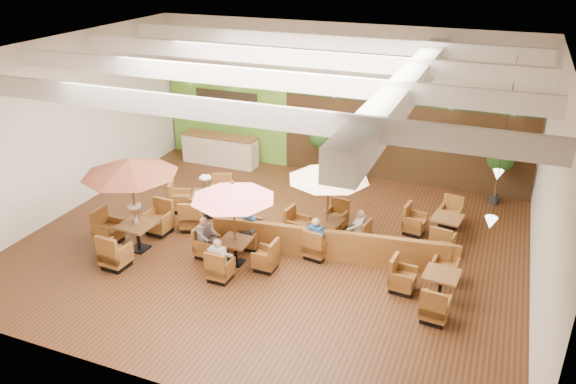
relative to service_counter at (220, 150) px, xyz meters
The scene contains 17 objects.
room 6.78m from the service_counter, 39.88° to the right, with size 14.04×14.00×5.52m.
service_counter is the anchor object (origin of this frame).
booth_divider 8.13m from the service_counter, 40.88° to the right, with size 6.57×0.18×0.91m, color brown.
table_0 6.99m from the service_counter, 82.26° to the right, with size 2.69×2.77×2.82m.
table_1 7.60m from the service_counter, 58.81° to the right, with size 2.38×2.38×2.46m.
table_2 7.43m from the service_counter, 37.17° to the right, with size 2.52×2.52×2.52m.
table_3 4.47m from the service_counter, 70.27° to the right, with size 1.98×2.81×1.56m.
table_4 10.89m from the service_counter, 33.90° to the right, with size 1.70×2.50×0.93m.
table_5 9.25m from the service_counter, 18.53° to the right, with size 1.74×2.54×0.93m.
topiary_0 4.19m from the service_counter, ahead, with size 0.85×0.85×1.97m.
topiary_1 5.74m from the service_counter, ahead, with size 1.06×1.06×2.47m.
topiary_2 10.27m from the service_counter, ahead, with size 0.87×0.87×2.01m.
diner_0 8.30m from the service_counter, 62.02° to the right, with size 0.40×0.33×0.78m.
diner_1 6.77m from the service_counter, 54.88° to the right, with size 0.37×0.31×0.71m.
diner_2 7.09m from the service_counter, 65.01° to the right, with size 0.33×0.39×0.75m.
diner_3 7.93m from the service_counter, 42.48° to the right, with size 0.43×0.40×0.79m.
diner_4 8.10m from the service_counter, 33.23° to the right, with size 0.31×0.38×0.78m.
Camera 1 is at (5.72, -13.06, 8.14)m, focal length 35.00 mm.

